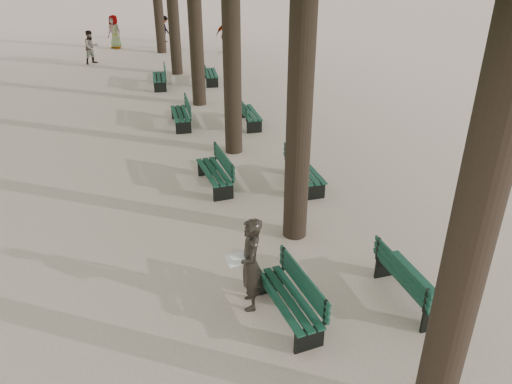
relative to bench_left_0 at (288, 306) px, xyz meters
name	(u,v)px	position (x,y,z in m)	size (l,w,h in m)	color
ground	(277,342)	(-0.37, -0.48, -0.27)	(120.00, 120.00, 0.00)	#C0A691
bench_left_0	(288,306)	(0.00, 0.00, 0.00)	(0.70, 1.84, 0.92)	black
bench_left_1	(215,178)	(0.00, 5.34, 0.00)	(0.63, 1.82, 0.92)	black
bench_left_2	(181,118)	(0.00, 10.27, 0.00)	(0.71, 1.84, 0.92)	black
bench_left_3	(160,81)	(0.00, 15.42, 0.00)	(0.77, 1.85, 0.92)	black
bench_right_0	(410,289)	(2.27, -0.23, 0.00)	(0.60, 1.81, 0.92)	black
bench_right_1	(304,176)	(2.27, 4.68, 0.00)	(0.64, 1.82, 0.92)	black
bench_right_2	(249,118)	(2.27, 9.61, 0.00)	(0.69, 1.84, 0.92)	black
bench_right_3	(211,77)	(2.27, 15.42, 0.00)	(0.81, 1.86, 0.92)	black
man_with_map	(251,264)	(-0.50, 0.55, 0.61)	(0.69, 0.77, 1.77)	black
pedestrian_b	(165,29)	(1.80, 25.58, 0.50)	(0.99, 0.31, 1.54)	#262628
pedestrian_a	(91,47)	(-2.60, 20.92, 0.55)	(0.80, 0.33, 1.64)	#262628
pedestrian_d	(115,32)	(-1.22, 24.52, 0.65)	(0.90, 0.37, 1.85)	#262628
pedestrian_c	(226,35)	(4.56, 21.32, 0.68)	(1.12, 0.38, 1.90)	#262628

